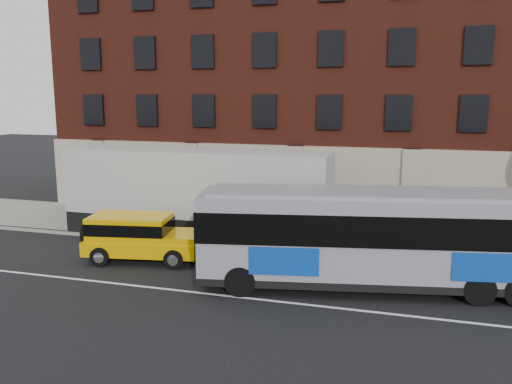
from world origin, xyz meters
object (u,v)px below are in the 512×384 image
(city_bus, at_px, (383,236))
(shipping_container, at_px, (196,195))
(yellow_suv, at_px, (138,235))
(sign_pole, at_px, (99,207))

(city_bus, xyz_separation_m, shipping_container, (-8.98, 4.46, 0.15))
(yellow_suv, bearing_deg, sign_pole, 141.78)
(sign_pole, bearing_deg, yellow_suv, -38.22)
(yellow_suv, xyz_separation_m, shipping_container, (1.02, 3.92, 1.01))
(sign_pole, xyz_separation_m, shipping_container, (4.66, 1.05, 0.67))
(sign_pole, height_order, yellow_suv, sign_pole)
(sign_pole, height_order, shipping_container, shipping_container)
(city_bus, distance_m, yellow_suv, 10.05)
(yellow_suv, bearing_deg, shipping_container, 75.39)
(sign_pole, distance_m, yellow_suv, 4.64)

